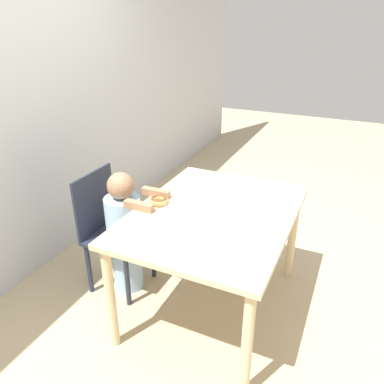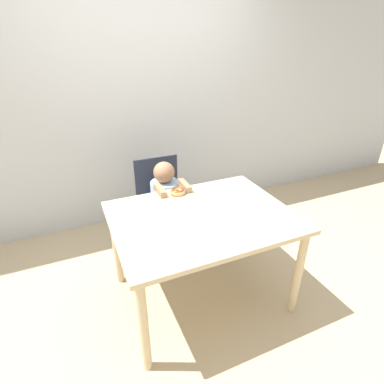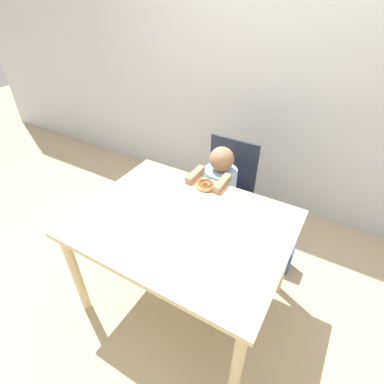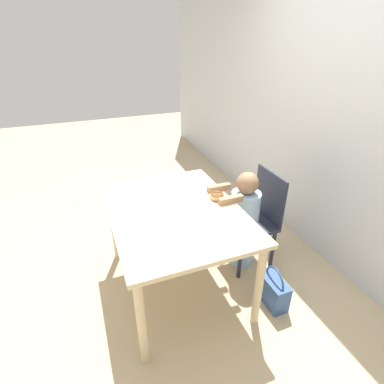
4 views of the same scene
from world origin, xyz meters
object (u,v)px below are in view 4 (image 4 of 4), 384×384
(chair, at_px, (255,218))
(child_figure, at_px, (243,220))
(handbag, at_px, (273,290))
(donut, at_px, (217,196))

(chair, xyz_separation_m, child_figure, (-0.00, -0.12, 0.01))
(handbag, bearing_deg, donut, -151.28)
(donut, distance_m, handbag, 0.88)
(child_figure, distance_m, donut, 0.43)
(child_figure, height_order, donut, child_figure)
(chair, xyz_separation_m, handbag, (0.53, -0.13, -0.34))
(child_figure, bearing_deg, chair, 90.00)
(child_figure, xyz_separation_m, donut, (0.02, -0.28, 0.32))
(chair, bearing_deg, handbag, -13.40)
(donut, bearing_deg, handbag, 28.72)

